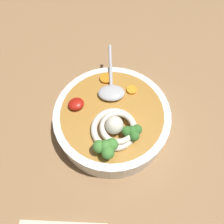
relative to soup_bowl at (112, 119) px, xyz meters
The scene contains 9 objects.
table_slab 6.81cm from the soup_bowl, 31.81° to the left, with size 138.46×138.46×4.25cm, color #936D47.
soup_bowl is the anchor object (origin of this frame).
noodle_pile 6.28cm from the soup_bowl, 102.93° to the right, with size 10.51×10.30×4.22cm.
soup_spoon 7.11cm from the soup_bowl, 70.57° to the left, with size 8.93×17.35×1.60cm.
chili_sauce_dollop 8.91cm from the soup_bowl, 147.65° to the left, with size 3.50×3.15×1.57cm, color #B2190F.
broccoli_floret_beside_chili 8.61cm from the soup_bowl, 75.40° to the right, with size 4.01×3.45×3.17cm.
broccoli_floret_far 10.58cm from the soup_bowl, 118.11° to the right, with size 4.82×4.14×3.81cm.
carrot_slice_extra_b 9.74cm from the soup_bowl, 77.73° to the left, with size 2.93×2.93×0.65cm, color orange.
carrot_slice_front 8.04cm from the soup_bowl, 30.41° to the left, with size 2.35×2.35×0.56cm, color orange.
Camera 1 is at (-11.14, -22.26, 48.99)cm, focal length 32.49 mm.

